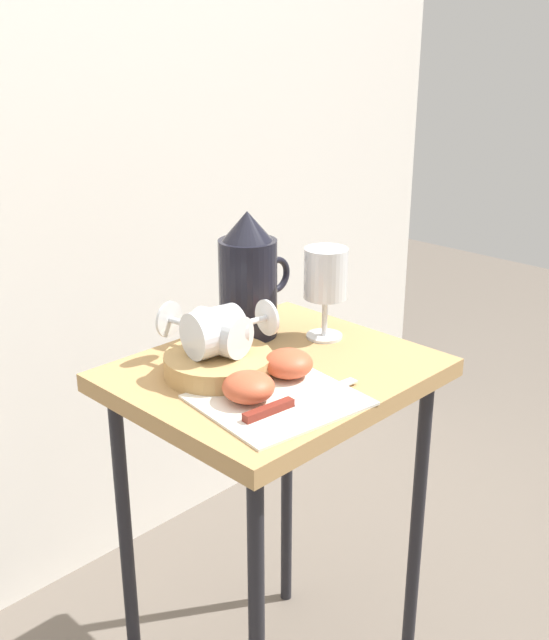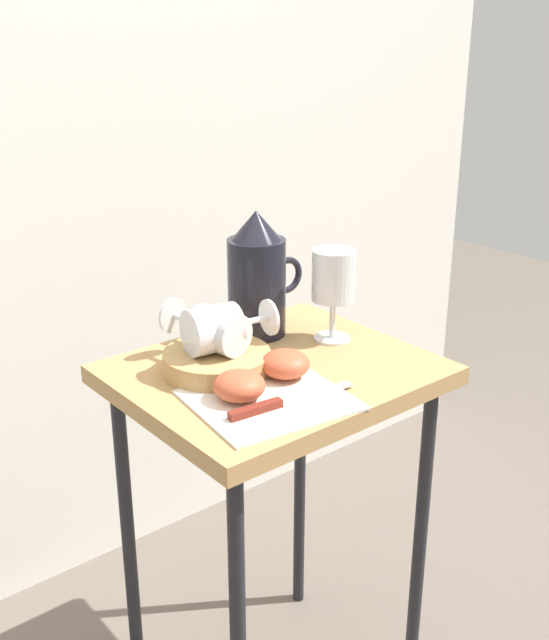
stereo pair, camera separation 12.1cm
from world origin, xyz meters
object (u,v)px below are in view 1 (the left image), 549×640
wine_glass_upright (326,278)px  knife (286,404)px  table (274,413)px  apple_half_right (288,363)px  basket_tray (218,364)px  wine_glass_tipped_far (217,332)px  wine_glass_tipped_near (217,331)px  pitcher (249,286)px  apple_half_left (248,387)px

wine_glass_upright → knife: bearing=-150.0°
table → apple_half_right: apple_half_right is taller
basket_tray → wine_glass_tipped_far: (0.00, 0.01, 0.05)m
basket_tray → wine_glass_tipped_near: size_ratio=1.12×
knife → pitcher: bearing=56.6°
wine_glass_tipped_far → apple_half_right: bearing=-56.3°
basket_tray → wine_glass_tipped_near: wine_glass_tipped_near is taller
wine_glass_tipped_near → apple_half_left: bearing=-108.1°
wine_glass_upright → knife: 0.30m
pitcher → knife: pitcher is taller
wine_glass_tipped_near → apple_half_right: bearing=-54.0°
table → wine_glass_tipped_near: size_ratio=4.46×
knife → apple_half_right: bearing=41.8°
wine_glass_upright → wine_glass_tipped_far: size_ratio=1.04×
apple_half_right → table: bearing=69.9°
basket_tray → knife: (-0.01, -0.16, -0.01)m
wine_glass_tipped_far → apple_half_left: (-0.04, -0.11, -0.04)m
basket_tray → pitcher: bearing=30.6°
pitcher → wine_glass_tipped_far: pitcher is taller
table → knife: size_ratio=3.21×
wine_glass_tipped_far → apple_half_left: 0.13m
table → wine_glass_tipped_far: size_ratio=4.36×
pitcher → wine_glass_tipped_near: size_ratio=1.46×
wine_glass_tipped_far → apple_half_right: 0.12m
wine_glass_upright → apple_half_right: 0.20m
apple_half_right → knife: size_ratio=0.36×
wine_glass_upright → pitcher: bearing=128.0°
pitcher → basket_tray: bearing=-149.4°
pitcher → knife: 0.31m
table → wine_glass_tipped_near: bearing=152.3°
table → basket_tray: bearing=154.4°
table → apple_half_left: size_ratio=8.86×
basket_tray → pitcher: size_ratio=0.76×
table → apple_half_left: apple_half_left is taller
wine_glass_upright → apple_half_left: wine_glass_upright is taller
pitcher → wine_glass_upright: bearing=-52.0°
apple_half_left → apple_half_right: size_ratio=1.00×
pitcher → wine_glass_upright: (0.08, -0.11, 0.02)m
basket_tray → apple_half_right: apple_half_right is taller
wine_glass_tipped_near → basket_tray: bearing=-109.3°
basket_tray → apple_half_left: bearing=-108.0°
apple_half_left → apple_half_right: (0.10, 0.02, 0.00)m
wine_glass_upright → basket_tray: bearing=176.2°
table → apple_half_right: size_ratio=8.86×
wine_glass_tipped_near → apple_half_right: wine_glass_tipped_near is taller
wine_glass_upright → wine_glass_tipped_far: (-0.23, 0.02, -0.04)m
basket_tray → wine_glass_upright: size_ratio=1.05×
pitcher → apple_half_left: 0.28m
wine_glass_tipped_far → table: bearing=-30.6°
wine_glass_tipped_near → apple_half_left: size_ratio=1.99×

